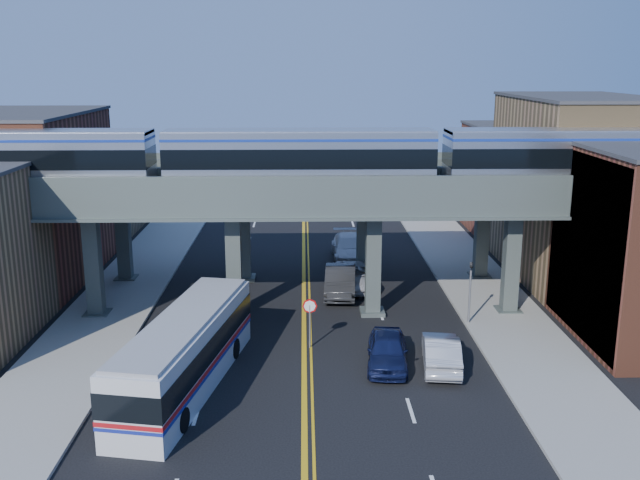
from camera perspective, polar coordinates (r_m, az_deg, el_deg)
The scene contains 19 objects.
ground at distance 34.44m, azimuth -1.27°, elevation -10.49°, with size 120.00×120.00×0.00m, color black.
sidewalk_west at distance 45.20m, azimuth -16.09°, elevation -4.88°, with size 5.00×70.00×0.16m, color gray.
sidewalk_east at distance 45.19m, azimuth 13.50°, elevation -4.72°, with size 5.00×70.00×0.16m, color gray.
building_west_b at distance 51.59m, azimuth -22.39°, elevation 3.13°, with size 8.00×14.00×11.00m, color brown.
building_west_c at distance 63.96m, azimuth -18.19°, elevation 4.03°, with size 8.00×10.00×8.00m, color olive.
building_east_b at distance 51.49m, azimuth 19.76°, elevation 3.91°, with size 8.00×14.00×12.00m, color olive.
building_east_c at distance 63.86m, azimuth 15.55°, elevation 4.66°, with size 8.00×10.00×9.00m, color brown.
mural_panel at distance 39.38m, azimuth 20.36°, elevation -0.90°, with size 0.10×9.50×9.50m, color teal.
elevated_viaduct_near at distance 40.11m, azimuth -1.34°, elevation 2.77°, with size 52.00×3.60×7.40m.
elevated_viaduct_far at distance 47.00m, azimuth -1.35°, elevation 4.42°, with size 52.00×3.60×7.40m.
transit_train at distance 39.67m, azimuth -1.63°, elevation 6.66°, with size 46.00×2.88×3.36m.
stop_sign at distance 36.55m, azimuth -0.82°, elevation -6.03°, with size 0.76×0.09×2.63m.
traffic_signal at distance 40.27m, azimuth 11.93°, elevation -3.62°, with size 0.15×0.18×4.10m.
transit_bus at distance 32.86m, azimuth -10.73°, elevation -8.88°, with size 4.99×12.64×3.18m.
car_lane_a at distance 34.87m, azimuth 5.41°, elevation -8.78°, with size 1.91×4.75×1.62m, color #111840.
car_lane_b at distance 45.06m, azimuth 1.64°, elevation -3.30°, with size 1.89×5.41×1.78m, color #29292B.
car_lane_c at distance 46.66m, azimuth 2.81°, elevation -2.87°, with size 2.51×5.45×1.51m, color silver.
car_lane_d at distance 52.96m, azimuth 2.41°, elevation -0.64°, with size 2.56×6.30×1.83m, color silver.
car_parked_curb at distance 35.09m, azimuth 9.67°, elevation -8.81°, with size 1.67×4.80×1.58m, color #ABACB0.
Camera 1 is at (0.02, -31.35, 14.25)m, focal length 40.00 mm.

